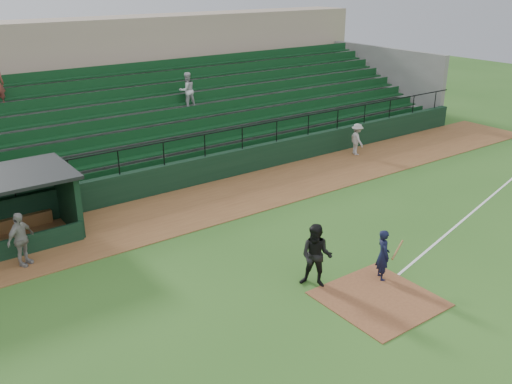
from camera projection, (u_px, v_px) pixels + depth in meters
ground at (354, 285)px, 16.65m from camera, size 90.00×90.00×0.00m
warning_track at (213, 202)px, 22.67m from camera, size 40.00×4.00×0.03m
home_plate_dirt at (379, 299)px, 15.90m from camera, size 3.00×3.00×0.03m
foul_line at (475, 210)px, 21.93m from camera, size 17.49×4.44×0.01m
stadium_structure at (124, 109)px, 28.19m from camera, size 38.00×13.08×6.40m
batter_at_plate at (383, 255)px, 16.69m from camera, size 1.10×0.72×1.63m
umpire at (316, 256)px, 16.24m from camera, size 1.18×1.22×1.98m
runner at (357, 139)px, 28.26m from camera, size 0.88×1.18×1.62m
dugout_player_a at (21, 239)px, 17.41m from camera, size 1.12×0.93×1.80m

